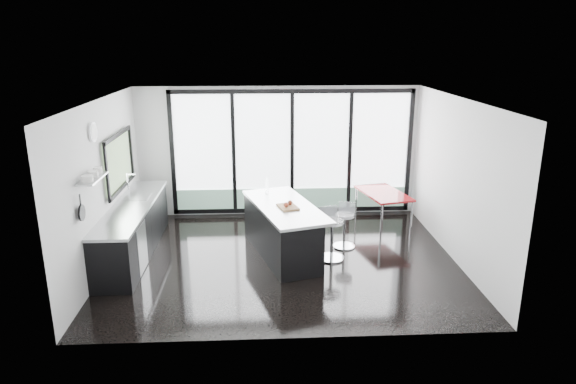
{
  "coord_description": "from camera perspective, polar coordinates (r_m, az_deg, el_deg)",
  "views": [
    {
      "loc": [
        -0.35,
        -8.34,
        3.74
      ],
      "look_at": [
        0.1,
        0.3,
        1.15
      ],
      "focal_mm": 32.0,
      "sensor_mm": 36.0,
      "label": 1
    }
  ],
  "objects": [
    {
      "name": "wall_back",
      "position": [
        11.1,
        0.3,
        3.81
      ],
      "size": [
        6.0,
        0.09,
        2.8
      ],
      "color": "silver",
      "rests_on": "ground"
    },
    {
      "name": "island",
      "position": [
        9.17,
        -0.77,
        -4.21
      ],
      "size": [
        1.56,
        2.44,
        1.2
      ],
      "color": "black",
      "rests_on": "floor"
    },
    {
      "name": "red_table",
      "position": [
        10.82,
        10.46,
        -1.84
      ],
      "size": [
        1.04,
        1.46,
        0.71
      ],
      "primitive_type": "cube",
      "rotation": [
        0.0,
        0.0,
        0.23
      ],
      "color": "maroon",
      "rests_on": "floor"
    },
    {
      "name": "wall_left",
      "position": [
        9.26,
        -19.37,
        2.11
      ],
      "size": [
        0.26,
        5.0,
        2.8
      ],
      "color": "silver",
      "rests_on": "ground"
    },
    {
      "name": "bar_stool_near",
      "position": [
        9.05,
        4.89,
        -5.3
      ],
      "size": [
        0.58,
        0.58,
        0.73
      ],
      "primitive_type": "cylinder",
      "rotation": [
        0.0,
        0.0,
        0.34
      ],
      "color": "silver",
      "rests_on": "floor"
    },
    {
      "name": "floor",
      "position": [
        9.14,
        -0.53,
        -7.47
      ],
      "size": [
        6.0,
        5.0,
        0.0
      ],
      "primitive_type": "cube",
      "color": "black",
      "rests_on": "ground"
    },
    {
      "name": "counter_cabinets",
      "position": [
        9.61,
        -16.82,
        -4.0
      ],
      "size": [
        0.69,
        3.24,
        1.36
      ],
      "color": "black",
      "rests_on": "floor"
    },
    {
      "name": "wall_right",
      "position": [
        9.28,
        18.28,
        1.22
      ],
      "size": [
        0.0,
        5.0,
        2.8
      ],
      "primitive_type": "cube",
      "color": "silver",
      "rests_on": "ground"
    },
    {
      "name": "bar_stool_far",
      "position": [
        9.59,
        6.27,
        -4.29
      ],
      "size": [
        0.53,
        0.53,
        0.65
      ],
      "primitive_type": "cylinder",
      "rotation": [
        0.0,
        0.0,
        -0.38
      ],
      "color": "silver",
      "rests_on": "floor"
    },
    {
      "name": "ceiling",
      "position": [
        8.4,
        -0.58,
        10.25
      ],
      "size": [
        6.0,
        5.0,
        0.0
      ],
      "primitive_type": "cube",
      "color": "white",
      "rests_on": "wall_back"
    },
    {
      "name": "wall_front",
      "position": [
        6.3,
        0.43,
        -5.13
      ],
      "size": [
        6.0,
        0.0,
        2.8
      ],
      "primitive_type": "cube",
      "color": "silver",
      "rests_on": "ground"
    }
  ]
}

